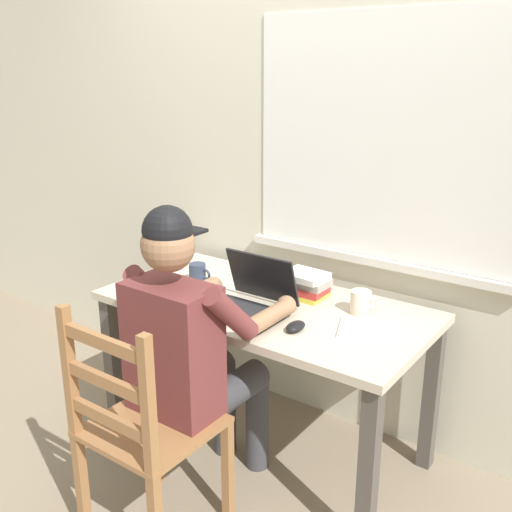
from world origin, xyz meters
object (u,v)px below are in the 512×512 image
object	(u,v)px
desk	(265,323)
book_stack_main	(306,284)
computer_mouse	(296,326)
coffee_mug_dark	(198,273)
laptop	(249,298)
coffee_mug_white	(361,302)
seated_person	(192,345)
wooden_chair	(142,431)

from	to	relation	value
desk	book_stack_main	bearing A→B (deg)	54.86
computer_mouse	coffee_mug_dark	world-z (taller)	coffee_mug_dark
laptop	coffee_mug_white	distance (m)	0.46
book_stack_main	seated_person	bearing A→B (deg)	-103.59
wooden_chair	coffee_mug_white	distance (m)	0.99
desk	coffee_mug_dark	world-z (taller)	coffee_mug_dark
desk	computer_mouse	xyz separation A→B (m)	(0.26, -0.16, 0.11)
seated_person	coffee_mug_white	bearing A→B (deg)	53.31
wooden_chair	computer_mouse	world-z (taller)	wooden_chair
seated_person	wooden_chair	bearing A→B (deg)	-90.00
coffee_mug_white	wooden_chair	bearing A→B (deg)	-116.43
desk	computer_mouse	distance (m)	0.33
desk	coffee_mug_dark	distance (m)	0.42
wooden_chair	coffee_mug_white	size ratio (longest dim) A/B	7.68
desk	coffee_mug_white	xyz separation A→B (m)	(0.39, 0.13, 0.15)
wooden_chair	laptop	size ratio (longest dim) A/B	2.83
seated_person	laptop	size ratio (longest dim) A/B	3.76
seated_person	computer_mouse	bearing A→B (deg)	42.43
desk	wooden_chair	distance (m)	0.73
coffee_mug_dark	coffee_mug_white	bearing A→B (deg)	8.58
laptop	computer_mouse	bearing A→B (deg)	-11.78
book_stack_main	computer_mouse	bearing A→B (deg)	-64.81
computer_mouse	book_stack_main	bearing A→B (deg)	115.19
laptop	coffee_mug_dark	size ratio (longest dim) A/B	2.83
desk	wooden_chair	xyz separation A→B (m)	(-0.03, -0.71, -0.16)
coffee_mug_white	laptop	bearing A→B (deg)	-148.29
desk	seated_person	xyz separation A→B (m)	(-0.03, -0.43, 0.06)
coffee_mug_white	book_stack_main	distance (m)	0.28
computer_mouse	laptop	bearing A→B (deg)	168.22
seated_person	book_stack_main	world-z (taller)	seated_person
desk	computer_mouse	bearing A→B (deg)	-32.15
wooden_chair	desk	bearing A→B (deg)	87.43
laptop	wooden_chair	bearing A→B (deg)	-92.72
laptop	book_stack_main	size ratio (longest dim) A/B	1.68
computer_mouse	coffee_mug_white	bearing A→B (deg)	66.69
laptop	book_stack_main	distance (m)	0.29
coffee_mug_white	coffee_mug_dark	size ratio (longest dim) A/B	1.04
desk	coffee_mug_white	world-z (taller)	coffee_mug_white
coffee_mug_white	coffee_mug_dark	distance (m)	0.79
wooden_chair	computer_mouse	size ratio (longest dim) A/B	9.35
computer_mouse	wooden_chair	bearing A→B (deg)	-118.05
computer_mouse	book_stack_main	size ratio (longest dim) A/B	0.51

